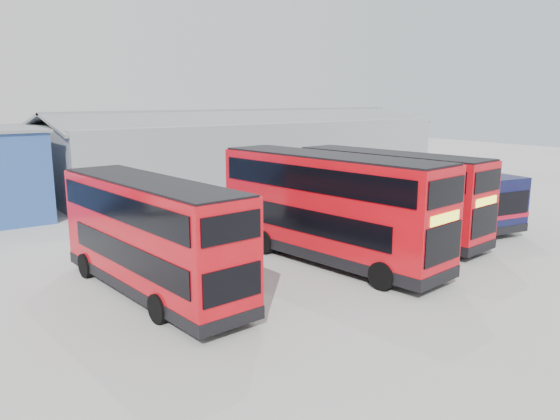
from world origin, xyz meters
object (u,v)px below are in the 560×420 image
Objects in this scene: double_decker_centre at (329,209)px; maintenance_shed at (245,151)px; double_decker_left at (151,238)px; single_decker_blue at (432,193)px; double_decker_right at (389,196)px.

maintenance_shed is at bearing 59.76° from double_decker_centre.
maintenance_shed reaches higher than double_decker_centre.
double_decker_centre is at bearing 170.34° from double_decker_left.
single_decker_blue is at bearing -177.73° from double_decker_left.
double_decker_centre is 1.07× the size of double_decker_right.
double_decker_centre is 0.97× the size of single_decker_blue.
maintenance_shed is 19.15m from double_decker_right.
double_decker_right is 5.61m from single_decker_blue.
double_decker_left is 0.96× the size of double_decker_right.
maintenance_shed is 2.80× the size of double_decker_centre.
single_decker_blue is (17.80, 2.14, -0.54)m from double_decker_left.
maintenance_shed is 21.77m from double_decker_centre.
single_decker_blue is at bearing 8.37° from double_decker_centre.
single_decker_blue is at bearing -84.52° from maintenance_shed.
double_decker_centre reaches higher than double_decker_right.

